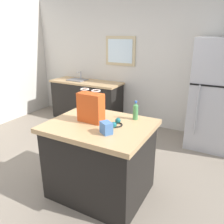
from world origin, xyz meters
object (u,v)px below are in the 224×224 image
Objects in this scene: small_box at (106,128)px; ear_defenders at (116,123)px; kitchen_island at (100,159)px; bottle at (136,111)px; refrigerator at (214,95)px; shopping_bag at (91,107)px.

small_box is 0.65× the size of ear_defenders.
kitchen_island is 0.72m from bottle.
refrigerator is 2.30m from shopping_bag.
kitchen_island is 0.64m from shopping_bag.
small_box is at bearing -32.64° from shopping_bag.
refrigerator is (1.02, 2.00, 0.45)m from kitchen_island.
small_box is 0.56× the size of bottle.
bottle is at bearing -113.28° from refrigerator.
refrigerator is 4.79× the size of shopping_bag.
refrigerator is at bearing 66.78° from ear_defenders.
kitchen_island is at bearing -117.10° from refrigerator.
bottle reaches higher than kitchen_island.
shopping_bag is 0.53m from bottle.
ear_defenders is (-0.12, -0.28, -0.08)m from bottle.
bottle is at bearing 67.11° from ear_defenders.
shopping_bag is 1.93× the size of ear_defenders.
shopping_bag is 2.98× the size of small_box.
bottle reaches higher than ear_defenders.
shopping_bag reaches higher than bottle.
refrigerator reaches higher than bottle.
shopping_bag is at bearing 147.36° from small_box.
shopping_bag reaches higher than small_box.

